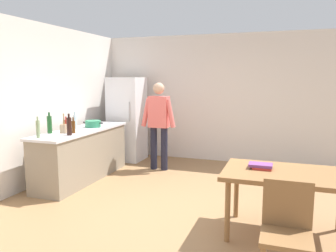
{
  "coord_description": "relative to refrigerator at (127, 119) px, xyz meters",
  "views": [
    {
      "loc": [
        1.34,
        -4.15,
        1.79
      ],
      "look_at": [
        -0.52,
        1.15,
        0.98
      ],
      "focal_mm": 35.83,
      "sensor_mm": 36.0,
      "label": 1
    }
  ],
  "objects": [
    {
      "name": "book_stack",
      "position": [
        3.01,
        -2.65,
        -0.12
      ],
      "size": [
        0.27,
        0.18,
        0.06
      ],
      "color": "#B22D28",
      "rests_on": "dining_table"
    },
    {
      "name": "dining_table",
      "position": [
        3.3,
        -2.7,
        -0.23
      ],
      "size": [
        1.4,
        0.9,
        0.75
      ],
      "color": "olive",
      "rests_on": "ground_plane"
    },
    {
      "name": "utensil_jar",
      "position": [
        -0.15,
        -2.04,
        0.08
      ],
      "size": [
        0.11,
        0.11,
        0.32
      ],
      "color": "tan",
      "rests_on": "kitchen_counter"
    },
    {
      "name": "bottle_wine_dark",
      "position": [
        0.08,
        -2.19,
        0.15
      ],
      "size": [
        0.08,
        0.08,
        0.34
      ],
      "color": "black",
      "rests_on": "kitchen_counter"
    },
    {
      "name": "ground_plane",
      "position": [
        1.9,
        -2.4,
        -0.9
      ],
      "size": [
        14.0,
        14.0,
        0.0
      ],
      "primitive_type": "plane",
      "color": "#936D47"
    },
    {
      "name": "kitchen_counter",
      "position": [
        -0.1,
        -1.6,
        -0.45
      ],
      "size": [
        0.64,
        2.2,
        0.9
      ],
      "color": "gray",
      "rests_on": "ground_plane"
    },
    {
      "name": "bottle_wine_green",
      "position": [
        -0.34,
        -2.13,
        0.15
      ],
      "size": [
        0.08,
        0.08,
        0.34
      ],
      "color": "#1E5123",
      "rests_on": "kitchen_counter"
    },
    {
      "name": "wall_back",
      "position": [
        1.9,
        0.6,
        0.45
      ],
      "size": [
        6.4,
        0.12,
        2.7
      ],
      "primitive_type": "cube",
      "color": "silver",
      "rests_on": "ground_plane"
    },
    {
      "name": "bottle_sauce_red",
      "position": [
        -0.26,
        -1.8,
        0.1
      ],
      "size": [
        0.06,
        0.06,
        0.24
      ],
      "color": "#B22319",
      "rests_on": "kitchen_counter"
    },
    {
      "name": "refrigerator",
      "position": [
        0.0,
        0.0,
        0.0
      ],
      "size": [
        0.7,
        0.67,
        1.8
      ],
      "color": "white",
      "rests_on": "ground_plane"
    },
    {
      "name": "wall_left",
      "position": [
        -0.7,
        -2.2,
        0.45
      ],
      "size": [
        0.12,
        5.6,
        2.7
      ],
      "primitive_type": "cube",
      "color": "silver",
      "rests_on": "ground_plane"
    },
    {
      "name": "chair",
      "position": [
        3.3,
        -3.67,
        -0.37
      ],
      "size": [
        0.42,
        0.42,
        0.91
      ],
      "rotation": [
        0.0,
        0.0,
        -0.18
      ],
      "color": "olive",
      "rests_on": "ground_plane"
    },
    {
      "name": "person",
      "position": [
        0.95,
        -0.55,
        0.08
      ],
      "size": [
        0.7,
        0.22,
        1.7
      ],
      "color": "#1E1E2D",
      "rests_on": "ground_plane"
    },
    {
      "name": "cooking_pot",
      "position": [
        -0.05,
        -1.31,
        0.06
      ],
      "size": [
        0.4,
        0.28,
        0.12
      ],
      "color": "#2D845B",
      "rests_on": "kitchen_counter"
    },
    {
      "name": "bottle_vinegar_tall",
      "position": [
        -0.22,
        -2.53,
        0.14
      ],
      "size": [
        0.06,
        0.06,
        0.32
      ],
      "color": "gray",
      "rests_on": "kitchen_counter"
    },
    {
      "name": "bottle_beer_brown",
      "position": [
        0.02,
        -2.0,
        0.11
      ],
      "size": [
        0.06,
        0.06,
        0.26
      ],
      "color": "#5B3314",
      "rests_on": "kitchen_counter"
    },
    {
      "name": "bottle_water_clear",
      "position": [
        -0.21,
        -1.62,
        0.13
      ],
      "size": [
        0.07,
        0.07,
        0.3
      ],
      "color": "silver",
      "rests_on": "kitchen_counter"
    }
  ]
}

